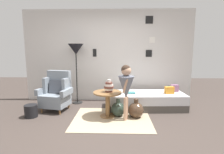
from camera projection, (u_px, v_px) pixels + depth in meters
name	position (u px, v px, depth m)	size (l,w,h in m)	color
ground_plane	(103.00, 128.00, 3.45)	(12.00, 12.00, 0.00)	#423833
gallery_wall	(108.00, 56.00, 5.17)	(4.80, 0.12, 2.60)	silver
rug	(112.00, 119.00, 3.89)	(1.67, 1.37, 0.01)	tan
armchair	(56.00, 92.00, 4.44)	(0.84, 0.70, 0.97)	olive
daybed	(146.00, 101.00, 4.58)	(1.94, 0.90, 0.40)	#4C4742
pillow_head	(175.00, 88.00, 4.69)	(0.18, 0.12, 0.18)	gray
pillow_mid	(169.00, 90.00, 4.48)	(0.22, 0.12, 0.18)	orange
side_table	(108.00, 99.00, 3.98)	(0.63, 0.63, 0.57)	olive
vase_striped	(109.00, 87.00, 3.94)	(0.22, 0.22, 0.28)	brown
floor_lamp	(76.00, 51.00, 4.83)	(0.42, 0.42, 1.65)	black
person_child	(126.00, 85.00, 3.74)	(0.34, 0.34, 1.19)	tan
book_on_daybed	(131.00, 93.00, 4.52)	(0.22, 0.16, 0.03)	teal
demijohn_near	(118.00, 109.00, 4.05)	(0.32, 0.32, 0.40)	#2D3D33
demijohn_far	(136.00, 110.00, 3.96)	(0.34, 0.34, 0.43)	#473323
magazine_basket	(31.00, 111.00, 4.00)	(0.28, 0.28, 0.28)	black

